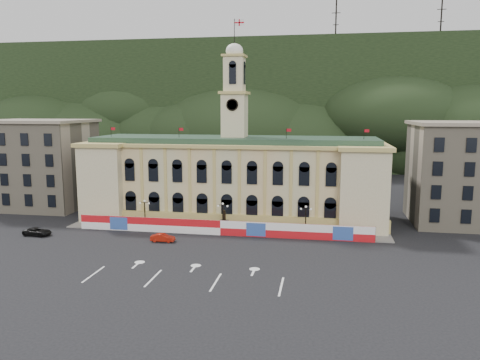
% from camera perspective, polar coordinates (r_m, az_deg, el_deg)
% --- Properties ---
extents(ground, '(260.00, 260.00, 0.00)m').
position_cam_1_polar(ground, '(64.78, -5.28, -10.20)').
color(ground, black).
rests_on(ground, ground).
extents(lane_markings, '(26.00, 10.00, 0.02)m').
position_cam_1_polar(lane_markings, '(60.25, -6.56, -11.70)').
color(lane_markings, white).
rests_on(lane_markings, ground).
extents(hill_ridge, '(230.00, 80.00, 64.00)m').
position_cam_1_polar(hill_ridge, '(181.78, 4.88, 8.26)').
color(hill_ridge, black).
rests_on(hill_ridge, ground).
extents(city_hall, '(56.20, 17.60, 37.10)m').
position_cam_1_polar(city_hall, '(89.19, -0.70, 0.28)').
color(city_hall, '#C6BE8E').
rests_on(city_hall, ground).
extents(side_building_left, '(21.00, 17.00, 18.60)m').
position_cam_1_polar(side_building_left, '(108.42, -23.30, 1.87)').
color(side_building_left, tan).
rests_on(side_building_left, ground).
extents(side_building_right, '(21.00, 17.00, 18.60)m').
position_cam_1_polar(side_building_right, '(94.57, 26.26, 0.76)').
color(side_building_right, tan).
rests_on(side_building_right, ground).
extents(hoarding_fence, '(50.00, 0.44, 2.50)m').
position_cam_1_polar(hoarding_fence, '(78.42, -2.36, -5.84)').
color(hoarding_fence, red).
rests_on(hoarding_fence, ground).
extents(pavement, '(56.00, 5.50, 0.16)m').
position_cam_1_polar(pavement, '(81.27, -1.98, -6.16)').
color(pavement, slate).
rests_on(pavement, ground).
extents(statue, '(1.40, 1.40, 3.72)m').
position_cam_1_polar(statue, '(81.23, -1.95, -5.37)').
color(statue, '#595651').
rests_on(statue, ground).
extents(lamp_left, '(1.96, 0.44, 5.15)m').
position_cam_1_polar(lamp_left, '(83.83, -11.53, -3.77)').
color(lamp_left, black).
rests_on(lamp_left, ground).
extents(lamp_center, '(1.96, 0.44, 5.15)m').
position_cam_1_polar(lamp_center, '(79.83, -2.11, -4.22)').
color(lamp_center, black).
rests_on(lamp_center, ground).
extents(lamp_right, '(1.96, 0.44, 5.15)m').
position_cam_1_polar(lamp_right, '(78.18, 8.01, -4.59)').
color(lamp_right, black).
rests_on(lamp_right, ground).
extents(red_sedan, '(1.65, 3.96, 1.27)m').
position_cam_1_polar(red_sedan, '(75.75, -9.40, -6.96)').
color(red_sedan, '#9F180B').
rests_on(red_sedan, ground).
extents(black_suv, '(2.54, 4.85, 1.30)m').
position_cam_1_polar(black_suv, '(85.21, -23.48, -5.80)').
color(black_suv, black).
rests_on(black_suv, ground).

